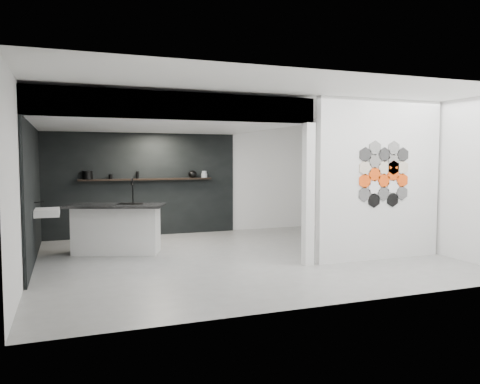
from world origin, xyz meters
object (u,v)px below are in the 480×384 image
Objects in this scene: bottle_dark at (137,175)px; utensil_cup at (111,177)px; kitchen_island at (117,228)px; stockpot at (87,175)px; glass_bowl at (204,175)px; kettle at (193,174)px; partition_panel at (380,180)px; wall_basin at (47,212)px; glass_vase at (204,174)px.

utensil_cup is (-0.59, 0.00, -0.03)m from bottle_dark.
stockpot is at bearing 123.44° from kitchen_island.
glass_bowl reaches higher than kitchen_island.
stockpot is at bearing -164.52° from kettle.
partition_panel is 4.67× the size of wall_basin.
kitchen_island is 9.34× the size of kettle.
kitchen_island is at bearing -141.37° from glass_vase.
kitchen_island is 2.98m from glass_vase.
stockpot reaches higher than bottle_dark.
bottle_dark is at bearing 180.00° from glass_bowl.
bottle_dark is 1.59× the size of utensil_cup.
kitchen_island is at bearing -121.98° from kettle.
bottle_dark reaches higher than kitchen_island.
wall_basin is at bearing -145.95° from kitchen_island.
kettle is 0.29m from glass_bowl.
kettle is at bearing 33.63° from wall_basin.
wall_basin is at bearing -148.65° from glass_bowl.
wall_basin is 3.80× the size of glass_vase.
utensil_cup is at bearing 180.00° from glass_vase.
kettle is at bearing 62.44° from kitchen_island.
kettle is at bearing 180.00° from glass_vase.
kettle is 1.29× the size of glass_vase.
partition_panel is 4.86m from kitchen_island.
stockpot is 2.17× the size of utensil_cup.
kitchen_island is 18.54× the size of utensil_cup.
utensil_cup is (-4.23, 3.87, -0.03)m from partition_panel.
stockpot is 1.36× the size of bottle_dark.
kitchen_island is 13.48× the size of glass_bowl.
glass_vase is at bearing 0.00° from stockpot.
glass_vase is (2.21, 1.77, 0.92)m from kitchen_island.
glass_vase is 2.15m from utensil_cup.
partition_panel is at bearing -61.77° from glass_bowl.
stockpot reaches higher than utensil_cup.
kitchen_island is at bearing -91.95° from utensil_cup.
kettle is 1.44× the size of glass_bowl.
glass_vase is at bearing 58.54° from kitchen_island.
stockpot is at bearing 180.00° from glass_vase.
stockpot is 0.49m from utensil_cup.
utensil_cup is (0.06, 1.77, 0.90)m from kitchen_island.
bottle_dark reaches higher than utensil_cup.
bottle_dark reaches higher than wall_basin.
bottle_dark is (-3.64, 3.87, 0.00)m from partition_panel.
bottle_dark is 0.59m from utensil_cup.
glass_bowl is (-2.08, 3.87, -0.03)m from partition_panel.
kettle is 1.98× the size of utensil_cup.
stockpot reaches higher than kitchen_island.
glass_bowl is (2.21, 1.77, 0.90)m from kitchen_island.
kettle reaches higher than bottle_dark.
glass_vase reaches higher than wall_basin.
stockpot is 1.41× the size of glass_vase.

